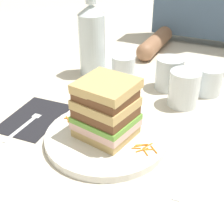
{
  "coord_description": "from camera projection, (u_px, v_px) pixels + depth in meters",
  "views": [
    {
      "loc": [
        0.23,
        -0.49,
        0.41
      ],
      "look_at": [
        -0.01,
        0.02,
        0.06
      ],
      "focal_mm": 48.82,
      "sensor_mm": 36.0,
      "label": 1
    }
  ],
  "objects": [
    {
      "name": "empty_tumbler_2",
      "position": [
        123.0,
        67.0,
        0.92
      ],
      "size": [
        0.07,
        0.07,
        0.07
      ],
      "primitive_type": "cylinder",
      "color": "silver",
      "rests_on": "ground_plane"
    },
    {
      "name": "carrot_shred_9",
      "position": [
        139.0,
        146.0,
        0.63
      ],
      "size": [
        0.02,
        0.02,
        0.0
      ],
      "primitive_type": "cylinder",
      "rotation": [
        0.0,
        1.57,
        0.68
      ],
      "color": "orange",
      "rests_on": "main_plate"
    },
    {
      "name": "carrot_shred_11",
      "position": [
        136.0,
        148.0,
        0.62
      ],
      "size": [
        0.02,
        0.01,
        0.0
      ],
      "primitive_type": "cylinder",
      "rotation": [
        0.0,
        1.57,
        3.54
      ],
      "color": "orange",
      "rests_on": "main_plate"
    },
    {
      "name": "knife",
      "position": [
        184.0,
        166.0,
        0.6
      ],
      "size": [
        0.03,
        0.2,
        0.0
      ],
      "color": "silver",
      "rests_on": "ground_plane"
    },
    {
      "name": "main_plate",
      "position": [
        106.0,
        137.0,
        0.67
      ],
      "size": [
        0.27,
        0.27,
        0.02
      ],
      "primitive_type": "cylinder",
      "color": "white",
      "rests_on": "ground_plane"
    },
    {
      "name": "carrot_shred_2",
      "position": [
        77.0,
        119.0,
        0.71
      ],
      "size": [
        0.02,
        0.02,
        0.0
      ],
      "primitive_type": "cylinder",
      "rotation": [
        0.0,
        1.57,
        5.38
      ],
      "color": "orange",
      "rests_on": "main_plate"
    },
    {
      "name": "carrot_shred_14",
      "position": [
        145.0,
        152.0,
        0.61
      ],
      "size": [
        0.02,
        0.02,
        0.0
      ],
      "primitive_type": "cylinder",
      "rotation": [
        0.0,
        1.57,
        2.36
      ],
      "color": "orange",
      "rests_on": "main_plate"
    },
    {
      "name": "water_bottle",
      "position": [
        92.0,
        39.0,
        0.91
      ],
      "size": [
        0.08,
        0.08,
        0.26
      ],
      "color": "silver",
      "rests_on": "ground_plane"
    },
    {
      "name": "carrot_shred_0",
      "position": [
        68.0,
        118.0,
        0.72
      ],
      "size": [
        0.02,
        0.02,
        0.0
      ],
      "primitive_type": "cylinder",
      "rotation": [
        0.0,
        1.57,
        3.89
      ],
      "color": "orange",
      "rests_on": "main_plate"
    },
    {
      "name": "carrot_shred_3",
      "position": [
        75.0,
        119.0,
        0.71
      ],
      "size": [
        0.01,
        0.03,
        0.0
      ],
      "primitive_type": "cylinder",
      "rotation": [
        0.0,
        1.57,
        1.48
      ],
      "color": "orange",
      "rests_on": "main_plate"
    },
    {
      "name": "empty_tumbler_0",
      "position": [
        169.0,
        74.0,
        0.86
      ],
      "size": [
        0.08,
        0.08,
        0.09
      ],
      "primitive_type": "cylinder",
      "color": "silver",
      "rests_on": "ground_plane"
    },
    {
      "name": "sandwich",
      "position": [
        106.0,
        110.0,
        0.63
      ],
      "size": [
        0.14,
        0.13,
        0.13
      ],
      "color": "tan",
      "rests_on": "main_plate"
    },
    {
      "name": "fork",
      "position": [
        29.0,
        121.0,
        0.73
      ],
      "size": [
        0.02,
        0.17,
        0.0
      ],
      "color": "silver",
      "rests_on": "napkin_dark"
    },
    {
      "name": "carrot_shred_6",
      "position": [
        74.0,
        115.0,
        0.73
      ],
      "size": [
        0.02,
        0.01,
        0.0
      ],
      "primitive_type": "cylinder",
      "rotation": [
        0.0,
        1.57,
        5.66
      ],
      "color": "orange",
      "rests_on": "main_plate"
    },
    {
      "name": "carrot_shred_10",
      "position": [
        148.0,
        145.0,
        0.63
      ],
      "size": [
        0.01,
        0.02,
        0.0
      ],
      "primitive_type": "cylinder",
      "rotation": [
        0.0,
        1.57,
        1.12
      ],
      "color": "orange",
      "rests_on": "main_plate"
    },
    {
      "name": "carrot_shred_13",
      "position": [
        154.0,
        149.0,
        0.61
      ],
      "size": [
        0.02,
        0.02,
        0.0
      ],
      "primitive_type": "cylinder",
      "rotation": [
        0.0,
        1.57,
        5.53
      ],
      "color": "orange",
      "rests_on": "main_plate"
    },
    {
      "name": "ground_plane",
      "position": [
        114.0,
        138.0,
        0.68
      ],
      "size": [
        3.0,
        3.0,
        0.0
      ],
      "primitive_type": "plane",
      "color": "beige"
    },
    {
      "name": "napkin_dark",
      "position": [
        35.0,
        117.0,
        0.75
      ],
      "size": [
        0.13,
        0.18,
        0.0
      ],
      "primitive_type": "cube",
      "rotation": [
        0.0,
        0.0,
        0.06
      ],
      "color": "black",
      "rests_on": "ground_plane"
    },
    {
      "name": "carrot_shred_1",
      "position": [
        71.0,
        124.0,
        0.69
      ],
      "size": [
        0.03,
        0.02,
        0.0
      ],
      "primitive_type": "cylinder",
      "rotation": [
        0.0,
        1.57,
        2.58
      ],
      "color": "orange",
      "rests_on": "main_plate"
    },
    {
      "name": "carrot_shred_12",
      "position": [
        142.0,
        150.0,
        0.61
      ],
      "size": [
        0.02,
        0.02,
        0.0
      ],
      "primitive_type": "cylinder",
      "rotation": [
        0.0,
        1.57,
        0.88
      ],
      "color": "orange",
      "rests_on": "main_plate"
    },
    {
      "name": "carrot_shred_7",
      "position": [
        67.0,
        120.0,
        0.71
      ],
      "size": [
        0.02,
        0.02,
        0.0
      ],
      "primitive_type": "cylinder",
      "rotation": [
        0.0,
        1.57,
        2.52
      ],
      "color": "orange",
      "rests_on": "main_plate"
    },
    {
      "name": "carrot_shred_4",
      "position": [
        72.0,
        117.0,
        0.72
      ],
      "size": [
        0.02,
        0.02,
        0.0
      ],
      "primitive_type": "cylinder",
      "rotation": [
        0.0,
        1.57,
        2.37
      ],
      "color": "orange",
      "rests_on": "main_plate"
    },
    {
      "name": "carrot_shred_8",
      "position": [
        81.0,
        117.0,
        0.72
      ],
      "size": [
        0.02,
        0.02,
        0.0
      ],
      "primitive_type": "cylinder",
      "rotation": [
        0.0,
        1.57,
        5.48
      ],
      "color": "orange",
      "rests_on": "main_plate"
    },
    {
      "name": "carrot_shred_16",
      "position": [
        142.0,
        145.0,
        0.63
      ],
      "size": [
        0.02,
        0.02,
        0.0
      ],
      "primitive_type": "cylinder",
      "rotation": [
        0.0,
        1.57,
        3.7
      ],
      "color": "orange",
      "rests_on": "main_plate"
    },
    {
      "name": "empty_tumbler_1",
      "position": [
        208.0,
        81.0,
        0.84
      ],
      "size": [
        0.07,
        0.07,
        0.08
      ],
      "primitive_type": "cylinder",
      "color": "silver",
      "rests_on": "ground_plane"
    },
    {
      "name": "carrot_shred_5",
      "position": [
        77.0,
        124.0,
        0.69
      ],
      "size": [
        0.02,
        0.0,
        0.0
      ],
      "primitive_type": "cylinder",
      "rotation": [
        0.0,
        1.57,
        0.1
      ],
      "color": "orange",
      "rests_on": "main_plate"
    },
    {
      "name": "juice_glass",
      "position": [
        184.0,
        90.0,
        0.78
      ],
      "size": [
        0.08,
        0.08,
        0.09
      ],
      "color": "white",
      "rests_on": "ground_plane"
    },
    {
      "name": "carrot_shred_15",
      "position": [
        148.0,
        149.0,
        0.61
      ],
      "size": [
        0.02,
        0.01,
        0.0
      ],
      "primitive_type": "cylinder",
      "rotation": [
        0.0,
        1.57,
        3.61
      ],
      "color": "orange",
      "rests_on": "main_plate"
    }
  ]
}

